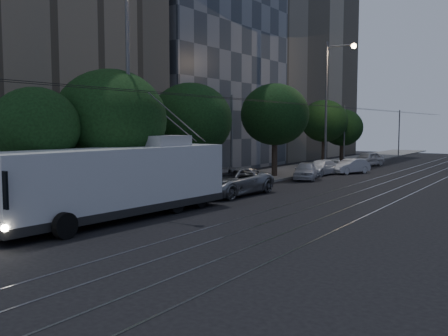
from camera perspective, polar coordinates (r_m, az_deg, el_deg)
The scene contains 20 objects.
ground at distance 20.65m, azimuth -1.87°, elevation -6.60°, with size 120.00×120.00×0.00m, color black.
sidewalk at distance 41.43m, azimuth 5.83°, elevation -0.67°, with size 5.00×90.00×0.15m, color slate.
tram_rails at distance 37.83m, azimuth 19.34°, elevation -1.57°, with size 4.52×90.00×0.02m.
overhead_wires at distance 40.11m, azimuth 9.07°, elevation 3.96°, with size 2.23×90.00×6.00m.
building_glass_mid at distance 50.11m, azimuth -5.04°, elevation 15.64°, with size 14.40×18.40×26.80m.
building_tan_far at distance 67.37m, azimuth 6.10°, elevation 16.33°, with size 14.40×22.40×34.80m.
trolleybus at distance 22.35m, azimuth -11.84°, elevation -1.48°, with size 3.32×12.20×5.63m.
pickup_silver at distance 29.30m, azimuth 0.84°, elevation -1.55°, with size 2.68×5.81×1.62m, color gray.
car_white_a at distance 38.27m, azimuth 9.32°, elevation -0.28°, with size 1.59×3.95×1.34m, color silver.
car_white_b at distance 41.75m, azimuth 10.96°, elevation 0.04°, with size 1.70×4.19×1.22m, color silver.
car_white_c at distance 43.57m, azimuth 14.22°, elevation 0.20°, with size 1.31×3.77×1.24m, color #BCBBC0.
car_white_d at distance 51.72m, azimuth 16.06°, elevation 1.00°, with size 1.70×4.22×1.44m, color silver.
tree_0 at distance 23.10m, azimuth -20.74°, elevation 4.37°, with size 3.81×3.81×5.77m.
tree_1 at distance 25.20m, azimuth -12.82°, elevation 5.36°, with size 5.50×5.50×6.85m.
tree_2 at distance 30.82m, azimuth -3.82°, elevation 5.45°, with size 5.09×5.09×6.70m.
tree_3 at distance 39.03m, azimuth 5.84°, elevation 6.09°, with size 5.31×5.31×7.32m.
tree_4 at distance 49.29m, azimuth 11.40°, elevation 5.28°, with size 4.51×4.51×6.52m.
tree_5 at distance 52.39m, azimuth 13.36°, elevation 4.51°, with size 4.18×4.18×5.72m.
streetlamp_near at distance 24.03m, azimuth -10.18°, elevation 10.16°, with size 2.54×0.44×10.59m.
streetlamp_far at distance 44.79m, azimuth 12.13°, elevation 8.19°, with size 2.69×0.44×11.31m.
Camera 1 is at (11.79, -16.44, 4.15)m, focal length 40.00 mm.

